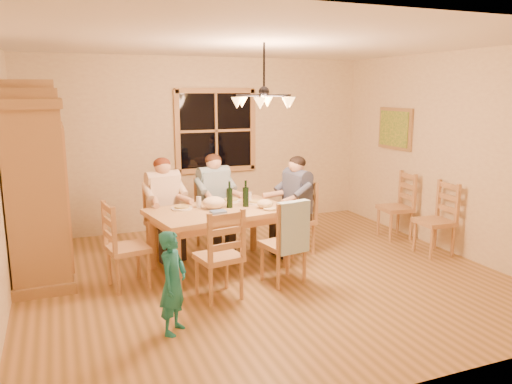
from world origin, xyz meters
name	(u,v)px	position (x,y,z in m)	size (l,w,h in m)	color
floor	(263,276)	(0.00, 0.00, 0.00)	(5.50, 5.50, 0.00)	olive
ceiling	(264,42)	(0.00, 0.00, 2.70)	(5.50, 5.00, 0.02)	white
wall_back	(204,143)	(0.00, 2.50, 1.35)	(5.50, 0.02, 2.70)	beige
wall_right	(452,153)	(2.75, 0.00, 1.35)	(0.02, 5.00, 2.70)	beige
window	(216,131)	(0.20, 2.47, 1.55)	(1.30, 0.06, 1.30)	black
painting	(395,129)	(2.71, 1.20, 1.60)	(0.06, 0.78, 0.64)	olive
chandelier	(264,100)	(0.00, 0.00, 2.08)	(0.77, 0.68, 0.71)	black
armoire	(39,190)	(-2.42, 0.96, 1.06)	(0.66, 1.40, 2.30)	olive
dining_table	(219,217)	(-0.40, 0.45, 0.66)	(1.81, 1.27, 0.76)	tan
chair_far_left	(165,235)	(-0.94, 1.16, 0.30)	(0.50, 0.49, 0.99)	tan
chair_far_right	(215,227)	(-0.21, 1.28, 0.30)	(0.50, 0.49, 0.99)	tan
chair_near_left	(219,270)	(-0.68, -0.39, 0.30)	(0.50, 0.49, 0.99)	tan
chair_near_right	(283,257)	(0.14, -0.26, 0.30)	(0.50, 0.49, 0.99)	tan
chair_end_left	(128,261)	(-1.54, 0.26, 0.30)	(0.49, 0.50, 0.99)	tan
chair_end_right	(295,232)	(0.74, 0.64, 0.30)	(0.49, 0.50, 0.99)	tan
adult_woman	(164,195)	(-0.94, 1.16, 0.84)	(0.44, 0.48, 0.87)	beige
adult_plaid_man	(214,189)	(-0.21, 1.28, 0.84)	(0.44, 0.48, 0.87)	#2E647F
adult_slate_man	(296,193)	(0.74, 0.64, 0.84)	(0.48, 0.44, 0.87)	#3D4662
towel	(293,227)	(0.17, -0.44, 0.70)	(0.38, 0.10, 0.58)	#A8D2E4
wine_bottle_a	(230,195)	(-0.26, 0.48, 0.93)	(0.08, 0.08, 0.33)	black
wine_bottle_b	(246,194)	(-0.05, 0.46, 0.93)	(0.08, 0.08, 0.33)	black
plate_woman	(182,208)	(-0.82, 0.62, 0.77)	(0.26, 0.26, 0.02)	white
plate_plaid	(231,201)	(-0.12, 0.81, 0.77)	(0.26, 0.26, 0.02)	white
plate_slate	(256,203)	(0.13, 0.58, 0.77)	(0.26, 0.26, 0.02)	white
wine_glass_a	(199,202)	(-0.61, 0.62, 0.83)	(0.06, 0.06, 0.14)	silver
wine_glass_b	(249,198)	(0.06, 0.63, 0.83)	(0.06, 0.06, 0.14)	silver
cap	(265,204)	(0.14, 0.30, 0.82)	(0.20, 0.20, 0.11)	beige
napkin	(218,212)	(-0.47, 0.26, 0.78)	(0.18, 0.14, 0.03)	slate
cloth_bundle	(214,203)	(-0.45, 0.50, 0.84)	(0.28, 0.22, 0.15)	beige
child	(173,282)	(-1.30, -0.99, 0.48)	(0.35, 0.23, 0.96)	#1B767C
chair_spare_front	(434,233)	(2.45, -0.10, 0.30)	(0.44, 0.46, 0.99)	tan
chair_spare_back	(395,218)	(2.45, 0.74, 0.30)	(0.46, 0.48, 0.99)	tan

